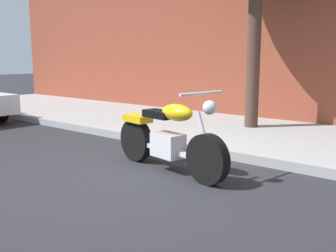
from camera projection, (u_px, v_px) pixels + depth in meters
The scene contains 3 objects.
ground_plane at pixel (138, 173), 5.26m from camera, with size 60.00×60.00×0.00m, color #28282D.
sidewalk at pixel (248, 134), 7.56m from camera, with size 20.05×3.37×0.14m, color #A2A2A2.
motorcycle at pixel (168, 139), 5.29m from camera, with size 2.09×0.77×1.13m.
Camera 1 is at (3.52, -3.67, 1.54)m, focal length 42.04 mm.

